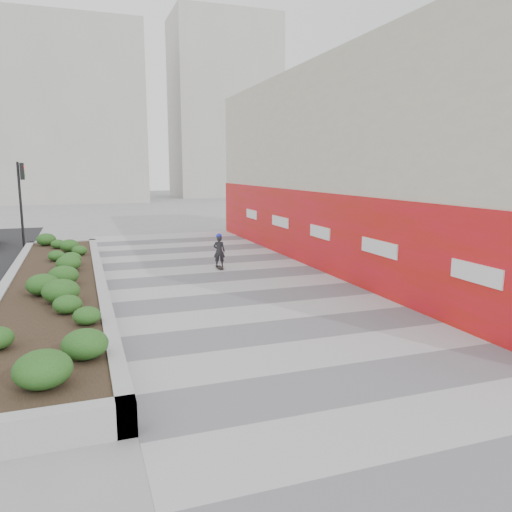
# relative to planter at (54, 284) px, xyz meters

# --- Properties ---
(ground) EXTENTS (160.00, 160.00, 0.00)m
(ground) POSITION_rel_planter_xyz_m (5.50, -7.00, -0.42)
(ground) COLOR gray
(ground) RESTS_ON ground
(walkway) EXTENTS (8.00, 36.00, 0.01)m
(walkway) POSITION_rel_planter_xyz_m (5.50, -4.00, -0.41)
(walkway) COLOR #A8A8AD
(walkway) RESTS_ON ground
(building) EXTENTS (6.04, 24.08, 8.00)m
(building) POSITION_rel_planter_xyz_m (12.48, 1.98, 3.56)
(building) COLOR beige
(building) RESTS_ON ground
(planter) EXTENTS (3.00, 18.00, 0.90)m
(planter) POSITION_rel_planter_xyz_m (0.00, 0.00, 0.00)
(planter) COLOR #9E9EA0
(planter) RESTS_ON ground
(traffic_signal_near) EXTENTS (0.33, 0.28, 4.20)m
(traffic_signal_near) POSITION_rel_planter_xyz_m (-1.73, 10.50, 2.34)
(traffic_signal_near) COLOR black
(traffic_signal_near) RESTS_ON ground
(distant_bldg_north_l) EXTENTS (16.00, 12.00, 20.00)m
(distant_bldg_north_l) POSITION_rel_planter_xyz_m (0.50, 48.00, 9.58)
(distant_bldg_north_l) COLOR #ADAAA3
(distant_bldg_north_l) RESTS_ON ground
(distant_bldg_north_r) EXTENTS (14.00, 10.00, 24.00)m
(distant_bldg_north_r) POSITION_rel_planter_xyz_m (20.50, 53.00, 11.58)
(distant_bldg_north_r) COLOR #ADAAA3
(distant_bldg_north_r) RESTS_ON ground
(manhole_cover) EXTENTS (0.44, 0.44, 0.01)m
(manhole_cover) POSITION_rel_planter_xyz_m (6.00, -4.00, -0.42)
(manhole_cover) COLOR #595654
(manhole_cover) RESTS_ON ground
(skateboarder) EXTENTS (0.54, 0.73, 1.40)m
(skateboarder) POSITION_rel_planter_xyz_m (5.92, 2.64, 0.29)
(skateboarder) COLOR beige
(skateboarder) RESTS_ON ground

